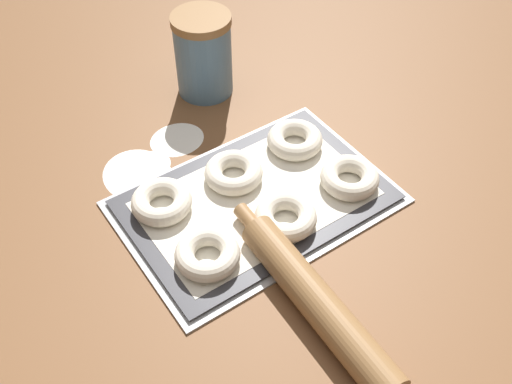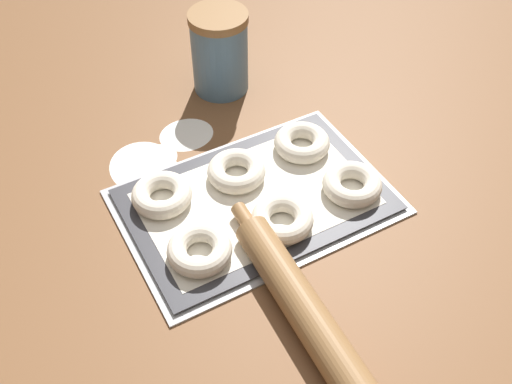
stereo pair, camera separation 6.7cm
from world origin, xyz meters
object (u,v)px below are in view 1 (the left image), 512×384
Objects in this scene: bagel_back_center at (234,173)px; flour_canister at (203,54)px; bagel_front_right at (350,178)px; rolling_pin at (318,303)px; bagel_back_left at (162,202)px; bagel_front_left at (207,254)px; bagel_front_center at (283,218)px; baking_tray at (256,201)px; bagel_back_right at (295,140)px.

bagel_back_center is 0.28m from flour_canister.
bagel_front_right is 0.26m from rolling_pin.
rolling_pin is (-0.05, -0.29, 0.00)m from bagel_back_center.
bagel_back_left is at bearing 106.65° from rolling_pin.
bagel_front_left is 1.00× the size of bagel_front_center.
baking_tray is 4.44× the size of bagel_front_left.
bagel_back_left is 0.31m from rolling_pin.
bagel_back_left is at bearing 153.44° from baking_tray.
bagel_front_right is at bearing 0.26° from bagel_front_left.
bagel_back_right is 0.60× the size of flour_canister.
bagel_front_right is 1.00× the size of bagel_back_right.
bagel_front_left is at bearing -120.89° from flour_canister.
baking_tray is 0.34m from flour_canister.
bagel_front_right is at bearing 3.46° from bagel_front_center.
flour_canister reaches higher than bagel_back_left.
bagel_front_center is 0.16m from rolling_pin.
bagel_front_left is 0.45m from flour_canister.
bagel_front_left is 1.00× the size of bagel_back_center.
bagel_back_center is 0.29m from rolling_pin.
flour_canister reaches higher than baking_tray.
bagel_back_left is at bearing 175.61° from bagel_back_center.
flour_canister is 0.56m from rolling_pin.
bagel_front_left and bagel_front_center have the same top height.
bagel_front_left and bagel_back_center have the same top height.
bagel_front_left is at bearing -136.04° from bagel_back_center.
bagel_front_right is 1.00× the size of bagel_back_center.
rolling_pin reaches higher than bagel_front_center.
bagel_back_left is at bearing 135.23° from bagel_front_center.
rolling_pin reaches higher than bagel_back_right.
bagel_front_center is at bearing -44.77° from bagel_back_left.
bagel_back_center is (-0.01, 0.13, 0.00)m from bagel_front_center.
bagel_front_center is at bearing -86.21° from bagel_back_center.
rolling_pin is at bearing -109.10° from bagel_front_center.
flour_canister is (0.09, 0.39, 0.06)m from bagel_front_center.
bagel_back_center is at bearing 141.82° from bagel_front_right.
bagel_back_left is 0.24× the size of rolling_pin.
bagel_back_center is at bearing 93.79° from bagel_front_center.
rolling_pin reaches higher than bagel_back_center.
bagel_front_center is at bearing -103.18° from flour_canister.
bagel_front_center is 0.19m from bagel_back_right.
bagel_back_left is at bearing 179.34° from bagel_back_right.
bagel_back_center is (0.13, -0.01, 0.00)m from bagel_back_left.
bagel_back_right is at bearing -0.66° from bagel_back_left.
bagel_front_right and bagel_back_center have the same top height.
bagel_back_center is 0.14m from bagel_back_right.
bagel_back_left is 0.13m from bagel_back_center.
bagel_front_right is 0.60× the size of flour_canister.
bagel_front_left is 0.18m from rolling_pin.
bagel_back_left is 0.27m from bagel_back_right.
bagel_front_center is 0.40m from flour_canister.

